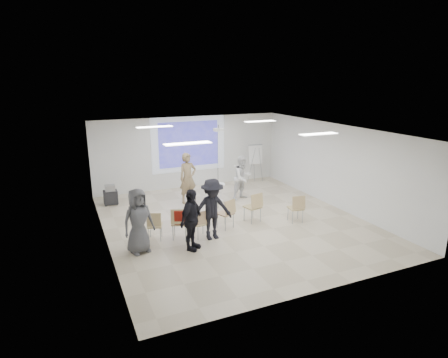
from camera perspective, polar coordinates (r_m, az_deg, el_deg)
name	(u,v)px	position (r m, az deg, el deg)	size (l,w,h in m)	color
floor	(234,223)	(12.34, 1.50, -6.74)	(8.00, 9.00, 0.10)	beige
ceiling	(235,129)	(11.54, 1.61, 7.68)	(8.00, 9.00, 0.10)	white
wall_back	(189,152)	(15.97, -5.43, 4.12)	(8.00, 0.10, 3.00)	silver
wall_left	(101,193)	(10.82, -18.26, -2.02)	(0.10, 9.00, 3.00)	silver
wall_right	(336,166)	(14.01, 16.73, 1.95)	(0.10, 9.00, 3.00)	silver
projection_halo	(189,144)	(15.84, -5.39, 5.32)	(3.20, 0.01, 2.30)	silver
projection_image	(189,144)	(15.83, -5.37, 5.32)	(2.60, 0.01, 1.90)	#3635B5
pedestal_table	(217,191)	(14.12, -1.04, -1.91)	(0.58, 0.58, 0.72)	silver
player_left	(188,175)	(13.90, -5.55, 0.63)	(0.78, 0.53, 2.15)	#927B59
player_right	(243,175)	(14.30, 2.86, 0.55)	(0.91, 0.73, 1.88)	white
controller_left	(190,164)	(14.10, -5.21, 2.29)	(0.04, 0.11, 0.04)	silver
controller_right	(236,166)	(14.36, 1.79, 1.98)	(0.04, 0.12, 0.04)	white
chair_far_left	(155,224)	(10.96, -10.53, -6.71)	(0.54, 0.55, 0.88)	tan
chair_left_mid	(179,221)	(10.91, -6.83, -6.36)	(0.61, 0.62, 0.96)	tan
chair_left_inner	(201,222)	(10.98, -3.46, -6.49)	(0.45, 0.48, 0.86)	#D0B978
chair_center	(227,211)	(11.60, 0.49, -4.96)	(0.59, 0.61, 0.95)	tan
chair_right_inner	(254,205)	(12.12, 4.63, -3.97)	(0.56, 0.59, 1.00)	tan
chair_right_far	(297,206)	(12.28, 11.04, -4.12)	(0.50, 0.53, 0.94)	tan
red_jacket	(182,218)	(10.74, -6.46, -5.85)	(0.42, 0.09, 0.40)	maroon
laptop	(200,222)	(11.07, -3.66, -6.56)	(0.32, 0.23, 0.02)	black
audience_left	(191,216)	(10.11, -5.04, -5.58)	(1.15, 0.69, 1.97)	black
audience_mid	(212,205)	(10.73, -1.81, -4.04)	(1.33, 0.72, 2.05)	black
audience_outer	(138,217)	(10.19, -12.97, -5.68)	(0.97, 0.64, 1.99)	#56575B
flipchart_easel	(255,154)	(16.63, 4.82, 3.75)	(0.74, 0.56, 1.71)	gray
av_cart	(110,196)	(14.45, -16.91, -2.43)	(0.50, 0.41, 0.74)	black
ceiling_projector	(219,134)	(12.98, -0.83, 6.93)	(0.30, 0.25, 3.00)	white
fluor_panel_nw	(155,127)	(12.77, -10.54, 7.82)	(1.20, 0.30, 0.02)	white
fluor_panel_ne	(260,121)	(14.22, 5.51, 8.74)	(1.20, 0.30, 0.02)	white
fluor_panel_sw	(188,143)	(9.43, -5.54, 5.42)	(1.20, 0.30, 0.02)	white
fluor_panel_se	(318,134)	(11.32, 14.19, 6.67)	(1.20, 0.30, 0.02)	white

